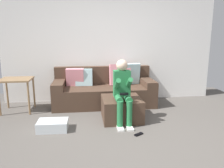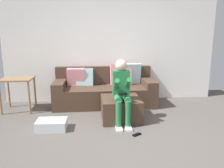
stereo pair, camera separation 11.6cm
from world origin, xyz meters
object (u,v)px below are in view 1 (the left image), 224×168
object	(u,v)px
couch_sectional	(104,90)
remote_near_ottoman	(139,134)
ottoman	(121,109)
storage_bin	(53,125)
person_seated	(123,89)
side_table	(16,84)

from	to	relation	value
couch_sectional	remote_near_ottoman	xyz separation A→B (m)	(0.38, -1.63, -0.30)
couch_sectional	ottoman	world-z (taller)	couch_sectional
couch_sectional	storage_bin	size ratio (longest dim) A/B	4.52
person_seated	storage_bin	world-z (taller)	person_seated
storage_bin	person_seated	bearing A→B (deg)	8.12
person_seated	storage_bin	bearing A→B (deg)	-171.88
ottoman	remote_near_ottoman	distance (m)	0.73
side_table	ottoman	bearing A→B (deg)	-19.26
storage_bin	side_table	xyz separation A→B (m)	(-0.80, 1.03, 0.48)
ottoman	storage_bin	size ratio (longest dim) A/B	1.49
storage_bin	remote_near_ottoman	world-z (taller)	storage_bin
ottoman	person_seated	size ratio (longest dim) A/B	0.64
side_table	remote_near_ottoman	distance (m)	2.59
couch_sectional	ottoman	size ratio (longest dim) A/B	3.03
ottoman	side_table	size ratio (longest dim) A/B	1.06
ottoman	remote_near_ottoman	world-z (taller)	ottoman
ottoman	storage_bin	distance (m)	1.22
couch_sectional	ottoman	bearing A→B (deg)	-76.44
storage_bin	side_table	size ratio (longest dim) A/B	0.71
side_table	remote_near_ottoman	xyz separation A→B (m)	(2.12, -1.38, -0.55)
storage_bin	remote_near_ottoman	xyz separation A→B (m)	(1.32, -0.35, -0.07)
couch_sectional	remote_near_ottoman	size ratio (longest dim) A/B	14.74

